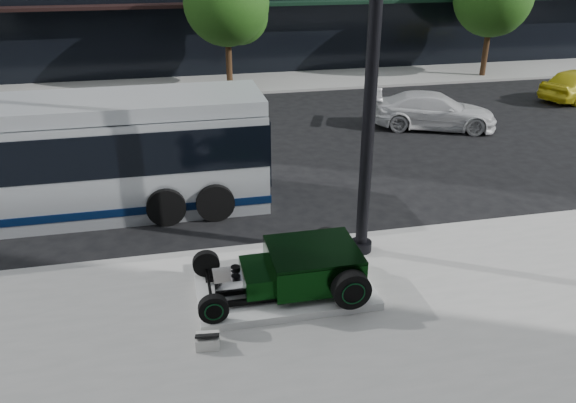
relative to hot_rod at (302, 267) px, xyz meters
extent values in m
plane|color=black|center=(-0.33, 4.11, -0.70)|extent=(120.00, 120.00, 0.00)
cube|color=gray|center=(-0.33, 18.11, -0.64)|extent=(70.00, 4.00, 0.12)
cube|color=black|center=(12.67, 20.31, 1.30)|extent=(24.00, 0.50, 4.00)
cylinder|color=black|center=(0.67, 17.11, 0.72)|extent=(0.28, 0.28, 2.60)
sphere|color=#0F360E|center=(0.67, 17.11, 3.22)|extent=(3.80, 3.80, 3.80)
sphere|color=#0F360E|center=(1.27, 17.41, 2.62)|extent=(2.60, 2.60, 2.60)
cylinder|color=black|center=(13.67, 17.11, 0.72)|extent=(0.28, 0.28, 2.60)
sphere|color=#0F360E|center=(14.27, 17.41, 2.62)|extent=(2.60, 2.60, 2.60)
cube|color=silver|center=(-0.33, 0.00, -0.50)|extent=(3.40, 1.80, 0.15)
cube|color=black|center=(-0.33, -0.45, -0.33)|extent=(3.00, 0.08, 0.10)
cube|color=black|center=(-0.33, 0.45, -0.33)|extent=(3.00, 0.08, 0.10)
cube|color=black|center=(0.22, 0.00, 0.02)|extent=(1.70, 1.45, 0.62)
cube|color=black|center=(0.22, 0.00, 0.35)|extent=(1.70, 1.45, 0.06)
cube|color=black|center=(-0.88, 0.00, -0.10)|extent=(0.55, 1.05, 0.38)
cube|color=silver|center=(-1.43, 0.00, -0.15)|extent=(0.55, 0.55, 0.34)
cylinder|color=black|center=(-1.28, 0.00, 0.12)|extent=(0.18, 0.18, 0.10)
cylinder|color=black|center=(-1.78, 0.00, -0.27)|extent=(0.06, 1.55, 0.06)
cylinder|color=black|center=(0.72, -0.85, -0.07)|extent=(0.72, 0.24, 0.72)
cylinder|color=black|center=(0.72, -0.98, -0.07)|extent=(0.37, 0.02, 0.37)
torus|color=#0A3A1A|center=(0.72, -0.99, -0.07)|extent=(0.44, 0.02, 0.44)
cylinder|color=black|center=(0.72, 0.85, -0.07)|extent=(0.72, 0.24, 0.72)
cylinder|color=black|center=(0.72, 0.98, -0.07)|extent=(0.37, 0.02, 0.37)
torus|color=#0A3A1A|center=(0.72, 0.99, -0.07)|extent=(0.44, 0.02, 0.44)
cylinder|color=black|center=(-1.78, -0.78, -0.16)|extent=(0.54, 0.16, 0.54)
cylinder|color=black|center=(-1.78, -0.87, -0.16)|extent=(0.28, 0.02, 0.28)
torus|color=#0A3A1A|center=(-1.78, -0.88, -0.16)|extent=(0.34, 0.02, 0.34)
cylinder|color=black|center=(-1.78, 0.78, -0.16)|extent=(0.54, 0.16, 0.54)
cylinder|color=black|center=(-1.78, 0.87, -0.16)|extent=(0.28, 0.02, 0.28)
torus|color=#0A3A1A|center=(-1.78, 0.88, -0.16)|extent=(0.34, 0.02, 0.34)
cube|color=silver|center=(-1.94, -1.24, -0.47)|extent=(0.43, 0.34, 0.22)
cube|color=black|center=(-1.94, -1.24, -0.34)|extent=(0.43, 0.33, 0.15)
cylinder|color=black|center=(1.67, 1.32, 3.75)|extent=(0.26, 0.26, 8.66)
cylinder|color=black|center=(1.67, 1.32, -0.47)|extent=(0.48, 0.48, 0.22)
cube|color=silver|center=(-5.91, 5.07, 0.58)|extent=(12.00, 2.55, 2.55)
cube|color=#061739|center=(-5.91, 5.07, -0.28)|extent=(12.05, 2.60, 0.20)
cube|color=black|center=(-5.91, 5.07, 1.15)|extent=(12.05, 2.60, 1.05)
cube|color=silver|center=(-5.91, 5.07, 2.05)|extent=(12.00, 2.40, 0.35)
cube|color=black|center=(0.12, 5.07, 0.85)|extent=(0.06, 2.30, 1.70)
cylinder|color=black|center=(-2.51, 3.77, -0.22)|extent=(0.96, 0.28, 0.96)
cylinder|color=black|center=(-2.51, 6.37, -0.22)|extent=(0.96, 0.28, 0.96)
cylinder|color=black|center=(-1.31, 3.77, -0.22)|extent=(0.96, 0.28, 0.96)
cylinder|color=black|center=(-1.31, 6.37, -0.22)|extent=(0.96, 0.28, 0.96)
imported|color=silver|center=(7.40, 9.71, -0.04)|extent=(4.86, 3.31, 1.31)
camera|label=1|loc=(-2.23, -8.97, 5.69)|focal=35.00mm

